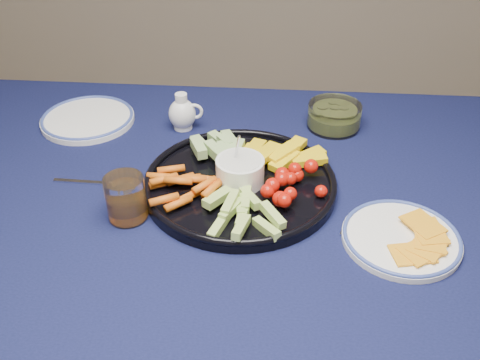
# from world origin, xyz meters

# --- Properties ---
(dining_table) EXTENTS (1.67, 1.07, 0.75)m
(dining_table) POSITION_xyz_m (0.00, 0.00, 0.66)
(dining_table) COLOR #53341B
(dining_table) RESTS_ON ground
(crudite_platter) EXTENTS (0.39, 0.39, 0.13)m
(crudite_platter) POSITION_xyz_m (-0.02, 0.07, 0.77)
(crudite_platter) COLOR black
(crudite_platter) RESTS_ON dining_table
(creamer_pitcher) EXTENTS (0.08, 0.07, 0.09)m
(creamer_pitcher) POSITION_xyz_m (-0.18, 0.30, 0.79)
(creamer_pitcher) COLOR white
(creamer_pitcher) RESTS_ON dining_table
(pickle_bowl) EXTENTS (0.13, 0.13, 0.06)m
(pickle_bowl) POSITION_xyz_m (0.18, 0.34, 0.77)
(pickle_bowl) COLOR white
(pickle_bowl) RESTS_ON dining_table
(cheese_plate) EXTENTS (0.21, 0.21, 0.03)m
(cheese_plate) POSITION_xyz_m (0.28, -0.07, 0.76)
(cheese_plate) COLOR white
(cheese_plate) RESTS_ON dining_table
(juice_tumbler) EXTENTS (0.08, 0.08, 0.09)m
(juice_tumbler) POSITION_xyz_m (-0.23, -0.04, 0.78)
(juice_tumbler) COLOR white
(juice_tumbler) RESTS_ON dining_table
(fork_left) EXTENTS (0.16, 0.02, 0.00)m
(fork_left) POSITION_xyz_m (-0.32, 0.06, 0.75)
(fork_left) COLOR silver
(fork_left) RESTS_ON dining_table
(fork_right) EXTENTS (0.18, 0.08, 0.00)m
(fork_right) POSITION_xyz_m (0.28, -0.09, 0.75)
(fork_right) COLOR silver
(fork_right) RESTS_ON dining_table
(side_plate_extra) EXTENTS (0.23, 0.23, 0.02)m
(side_plate_extra) POSITION_xyz_m (-0.42, 0.31, 0.76)
(side_plate_extra) COLOR white
(side_plate_extra) RESTS_ON dining_table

